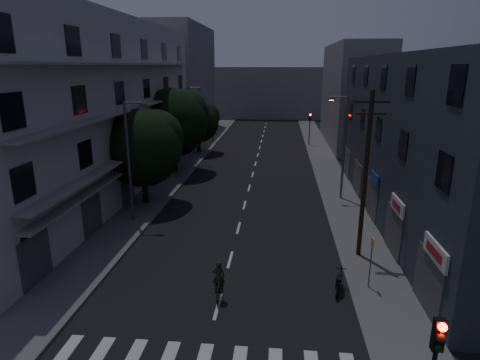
% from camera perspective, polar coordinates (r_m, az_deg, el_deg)
% --- Properties ---
extents(ground, '(160.00, 160.00, 0.00)m').
position_cam_1_polar(ground, '(39.81, 1.86, 0.98)').
color(ground, black).
rests_on(ground, ground).
extents(sidewalk_left, '(3.00, 90.00, 0.15)m').
position_cam_1_polar(sidewalk_left, '(40.96, -8.67, 1.34)').
color(sidewalk_left, '#565659').
rests_on(sidewalk_left, ground).
extents(sidewalk_right, '(3.00, 90.00, 0.15)m').
position_cam_1_polar(sidewalk_right, '(40.02, 12.63, 0.78)').
color(sidewalk_right, '#565659').
rests_on(sidewalk_right, ground).
extents(lane_markings, '(0.15, 60.50, 0.01)m').
position_cam_1_polar(lane_markings, '(45.86, 2.39, 3.00)').
color(lane_markings, beige).
rests_on(lane_markings, ground).
extents(building_left, '(7.00, 36.00, 14.00)m').
position_cam_1_polar(building_left, '(34.72, -19.32, 9.63)').
color(building_left, '#B4B3AE').
rests_on(building_left, ground).
extents(building_right, '(6.19, 28.00, 11.00)m').
position_cam_1_polar(building_right, '(29.35, 24.52, 5.12)').
color(building_right, '#282D36').
rests_on(building_right, ground).
extents(building_far_left, '(6.00, 20.00, 16.00)m').
position_cam_1_polar(building_far_left, '(63.11, -7.85, 13.75)').
color(building_far_left, slate).
rests_on(building_far_left, ground).
extents(building_far_right, '(6.00, 20.00, 13.00)m').
position_cam_1_polar(building_far_right, '(56.30, 15.69, 11.54)').
color(building_far_right, slate).
rests_on(building_far_right, ground).
extents(building_far_end, '(24.00, 8.00, 10.00)m').
position_cam_1_polar(building_far_end, '(83.58, 4.04, 12.31)').
color(building_far_end, slate).
rests_on(building_far_end, ground).
extents(tree_near, '(5.82, 5.82, 7.18)m').
position_cam_1_polar(tree_near, '(30.64, -13.62, 4.89)').
color(tree_near, black).
rests_on(tree_near, sidewalk_left).
extents(tree_mid, '(6.62, 6.62, 8.14)m').
position_cam_1_polar(tree_mid, '(39.74, -9.32, 8.45)').
color(tree_mid, black).
rests_on(tree_mid, sidewalk_left).
extents(tree_far, '(4.96, 4.96, 6.14)m').
position_cam_1_polar(tree_far, '(48.69, -5.89, 8.46)').
color(tree_far, black).
rests_on(tree_far, sidewalk_left).
extents(traffic_signal_near, '(0.28, 0.37, 4.10)m').
position_cam_1_polar(traffic_signal_near, '(12.24, 26.01, -21.93)').
color(traffic_signal_near, black).
rests_on(traffic_signal_near, sidewalk_right).
extents(traffic_signal_far_right, '(0.28, 0.37, 4.10)m').
position_cam_1_polar(traffic_signal_far_right, '(53.75, 9.91, 8.05)').
color(traffic_signal_far_right, black).
rests_on(traffic_signal_far_right, sidewalk_right).
extents(traffic_signal_far_left, '(0.28, 0.37, 4.10)m').
position_cam_1_polar(traffic_signal_far_left, '(55.74, -3.93, 8.52)').
color(traffic_signal_far_left, black).
rests_on(traffic_signal_far_left, sidewalk_left).
extents(street_lamp_left_near, '(1.51, 0.25, 8.00)m').
position_cam_1_polar(street_lamp_left_near, '(27.16, -15.37, 3.28)').
color(street_lamp_left_near, '#53555A').
rests_on(street_lamp_left_near, sidewalk_left).
extents(street_lamp_right, '(1.51, 0.25, 8.00)m').
position_cam_1_polar(street_lamp_right, '(31.95, 14.44, 5.19)').
color(street_lamp_right, slate).
rests_on(street_lamp_right, sidewalk_right).
extents(street_lamp_left_far, '(1.51, 0.25, 8.00)m').
position_cam_1_polar(street_lamp_left_far, '(43.93, -7.00, 8.41)').
color(street_lamp_left_far, slate).
rests_on(street_lamp_left_far, sidewalk_left).
extents(utility_pole, '(1.80, 0.24, 9.00)m').
position_cam_1_polar(utility_pole, '(22.11, 17.41, 1.00)').
color(utility_pole, black).
rests_on(utility_pole, sidewalk_right).
extents(bus_stop_sign, '(0.06, 0.35, 2.52)m').
position_cam_1_polar(bus_stop_sign, '(19.89, 18.20, -9.91)').
color(bus_stop_sign, '#595B60').
rests_on(bus_stop_sign, sidewalk_right).
extents(motorcycle, '(0.66, 1.68, 1.10)m').
position_cam_1_polar(motorcycle, '(19.98, 13.90, -14.14)').
color(motorcycle, black).
rests_on(motorcycle, ground).
extents(cyclist, '(0.66, 1.57, 1.94)m').
position_cam_1_polar(cyclist, '(18.81, -3.04, -14.92)').
color(cyclist, black).
rests_on(cyclist, ground).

